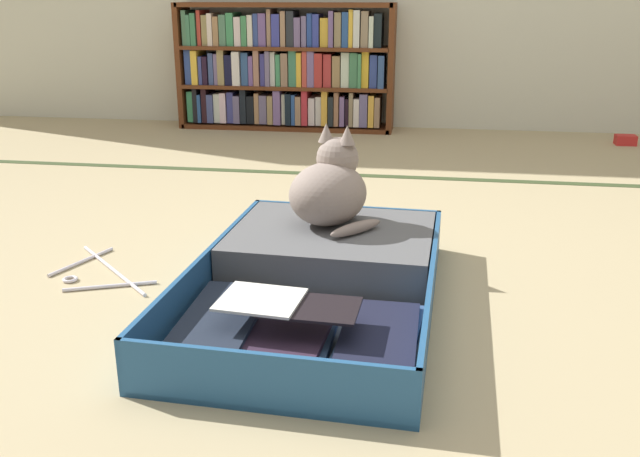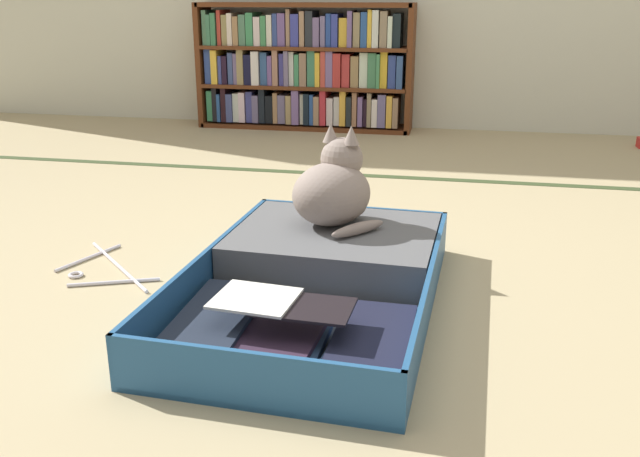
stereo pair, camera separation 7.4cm
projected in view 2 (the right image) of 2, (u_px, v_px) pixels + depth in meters
ground_plane at (336, 299)px, 1.75m from camera, size 10.00×10.00×0.00m
tatami_border at (388, 176)px, 2.91m from camera, size 4.80×0.05×0.00m
bookshelf at (304, 68)px, 3.85m from camera, size 1.22×0.22×0.69m
open_suitcase at (322, 273)px, 1.78m from camera, size 0.61×0.96×0.12m
black_cat at (335, 189)px, 1.91m from camera, size 0.30×0.31×0.27m
clothes_hanger at (105, 269)px, 1.93m from camera, size 0.32×0.32×0.01m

